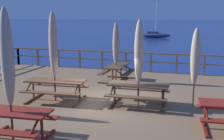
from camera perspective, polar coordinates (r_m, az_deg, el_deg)
ground_plane at (r=10.50m, az=-1.46°, el=-10.78°), size 600.00×600.00×0.00m
wooden_deck at (r=10.35m, az=-1.47°, el=-8.64°), size 15.83×12.00×0.83m
railing_waterside_far at (r=15.59m, az=5.33°, el=2.33°), size 15.63×0.10×1.09m
picnic_table_back_left at (r=13.24m, az=1.02°, el=0.07°), size 1.41×1.77×0.78m
picnic_table_back_right at (r=9.67m, az=5.41°, el=-4.02°), size 2.08×1.43×0.78m
picnic_table_mid_left at (r=7.40m, az=-19.12°, el=-9.43°), size 1.86×1.54×0.78m
picnic_table_mid_right at (r=10.38m, az=-11.39°, el=-3.14°), size 2.28×1.60×0.78m
patio_umbrella_tall_back_right at (r=13.13m, az=0.82°, el=5.31°), size 0.32×0.32×2.77m
patio_umbrella_tall_mid_left at (r=9.43m, az=5.54°, el=3.75°), size 0.32×0.32×2.96m
patio_umbrella_tall_front at (r=9.80m, az=16.66°, el=2.58°), size 0.32×0.32×2.68m
patio_umbrella_short_mid at (r=7.01m, az=-20.59°, el=2.28°), size 0.32×0.32×3.27m
patio_umbrella_short_front at (r=10.08m, az=-11.87°, el=5.02°), size 0.32×0.32×3.23m
sailboat_distant at (r=51.95m, az=8.59°, el=7.11°), size 6.13×2.22×7.72m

